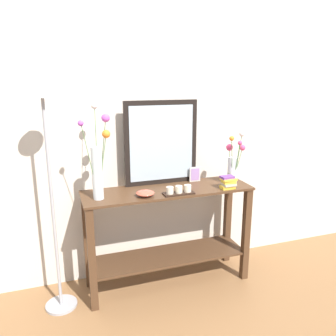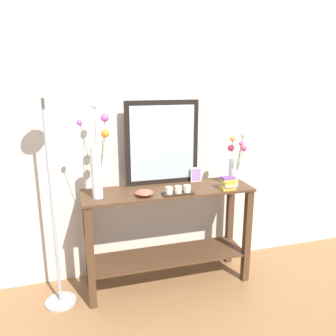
% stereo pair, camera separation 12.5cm
% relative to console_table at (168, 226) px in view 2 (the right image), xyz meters
% --- Properties ---
extents(ground_plane, '(7.00, 6.00, 0.02)m').
position_rel_console_table_xyz_m(ground_plane, '(0.00, 0.00, -0.53)').
color(ground_plane, brown).
extents(wall_back, '(6.40, 0.08, 2.70)m').
position_rel_console_table_xyz_m(wall_back, '(0.00, 0.32, 0.83)').
color(wall_back, beige).
rests_on(wall_back, ground).
extents(console_table, '(1.39, 0.41, 0.85)m').
position_rel_console_table_xyz_m(console_table, '(0.00, 0.00, 0.00)').
color(console_table, '#472D1C').
rests_on(console_table, ground).
extents(mirror_leaning, '(0.63, 0.03, 0.70)m').
position_rel_console_table_xyz_m(mirror_leaning, '(-0.00, 0.17, 0.68)').
color(mirror_leaning, black).
rests_on(mirror_leaning, console_table).
extents(tall_vase_left, '(0.23, 0.21, 0.71)m').
position_rel_console_table_xyz_m(tall_vase_left, '(-0.56, -0.04, 0.60)').
color(tall_vase_left, silver).
rests_on(tall_vase_left, console_table).
extents(vase_right, '(0.16, 0.18, 0.47)m').
position_rel_console_table_xyz_m(vase_right, '(0.57, -0.04, 0.50)').
color(vase_right, silver).
rests_on(vase_right, console_table).
extents(candle_tray, '(0.24, 0.09, 0.07)m').
position_rel_console_table_xyz_m(candle_tray, '(0.04, -0.14, 0.35)').
color(candle_tray, black).
rests_on(candle_tray, console_table).
extents(picture_frame_small, '(0.10, 0.01, 0.13)m').
position_rel_console_table_xyz_m(picture_frame_small, '(0.29, 0.13, 0.39)').
color(picture_frame_small, '#B7B2AD').
rests_on(picture_frame_small, console_table).
extents(decorative_bowl, '(0.14, 0.14, 0.04)m').
position_rel_console_table_xyz_m(decorative_bowl, '(-0.22, -0.11, 0.35)').
color(decorative_bowl, '#B24C38').
rests_on(decorative_bowl, console_table).
extents(book_stack, '(0.12, 0.10, 0.10)m').
position_rel_console_table_xyz_m(book_stack, '(0.47, -0.14, 0.38)').
color(book_stack, gold).
rests_on(book_stack, console_table).
extents(floor_lamp, '(0.24, 0.24, 1.70)m').
position_rel_console_table_xyz_m(floor_lamp, '(-0.90, -0.05, 0.63)').
color(floor_lamp, '#9E9EA3').
rests_on(floor_lamp, ground).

